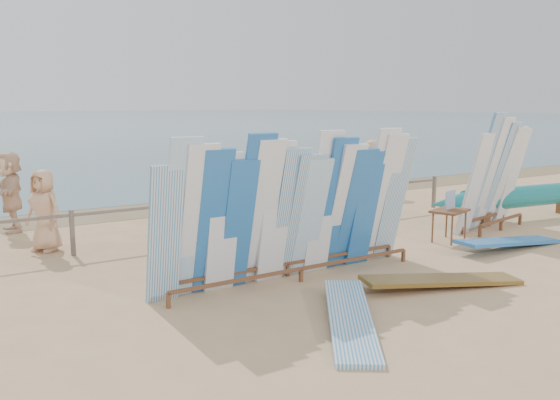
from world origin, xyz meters
TOP-DOWN VIEW (x-y plane):
  - ground at (0.00, 0.00)m, footprint 160.00×160.00m
  - wet_sand_strip at (0.00, 7.20)m, footprint 40.00×2.60m
  - fence at (0.00, 3.00)m, footprint 12.08×0.08m
  - main_surfboard_rack at (-1.25, -0.63)m, footprint 5.04×0.78m
  - side_surfboard_rack at (4.92, 0.18)m, footprint 2.46×1.07m
  - outrigger_canoe at (6.67, 0.52)m, footprint 6.17×1.31m
  - vendor_table at (3.10, -0.12)m, footprint 0.97×0.81m
  - flat_board_e at (-1.82, -2.80)m, footprint 1.99×2.54m
  - flat_board_c at (0.51, -2.29)m, footprint 2.74×1.33m
  - flat_board_d at (3.62, -1.24)m, footprint 2.71×0.62m
  - beach_chair_left at (-0.79, 3.87)m, footprint 0.63×0.65m
  - beach_chair_right at (0.59, 3.83)m, footprint 0.64×0.65m
  - stroller at (1.72, 4.06)m, footprint 0.56×0.79m
  - beachgoer_9 at (6.06, 5.71)m, footprint 1.12×1.18m
  - beachgoer_11 at (-4.62, 6.03)m, footprint 0.64×1.75m
  - beachgoer_8 at (4.48, 4.96)m, footprint 0.93×0.82m
  - beachgoer_2 at (-1.37, 4.18)m, footprint 0.93×0.61m
  - beachgoer_0 at (-4.37, 3.66)m, footprint 0.77×0.88m
  - beachgoer_10 at (5.41, 5.33)m, footprint 1.05×0.68m
  - beachgoer_7 at (1.79, 5.29)m, footprint 0.37×0.64m

SIDE VIEW (x-z plane):
  - ground at x=0.00m, z-range 0.00..0.00m
  - wet_sand_strip at x=0.00m, z-range -0.01..0.01m
  - flat_board_e at x=-1.82m, z-range -0.11..0.11m
  - flat_board_c at x=0.51m, z-range -0.12..0.12m
  - flat_board_d at x=3.62m, z-range -0.15..0.15m
  - beach_chair_right at x=0.59m, z-range -0.16..0.61m
  - beach_chair_left at x=-0.79m, z-range -0.18..0.70m
  - vendor_table at x=3.10m, z-range -0.19..0.92m
  - stroller at x=1.72m, z-range -0.11..0.97m
  - outrigger_canoe at x=6.67m, z-range 0.12..1.00m
  - fence at x=0.00m, z-range 0.18..1.08m
  - beachgoer_0 at x=-4.37m, z-range 0.00..1.65m
  - beachgoer_10 at x=5.41m, z-range 0.00..1.66m
  - beachgoer_7 at x=1.79m, z-range 0.00..1.71m
  - beachgoer_8 at x=4.48m, z-range 0.00..1.75m
  - beachgoer_2 at x=-1.37m, z-range 0.00..1.77m
  - beachgoer_9 at x=6.06m, z-range 0.00..1.79m
  - beachgoer_11 at x=-4.62m, z-range 0.00..1.86m
  - main_surfboard_rack at x=-1.25m, z-range -0.12..2.39m
  - side_surfboard_rack at x=4.92m, z-range -0.14..2.60m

